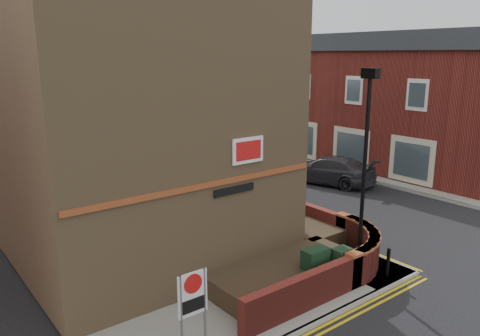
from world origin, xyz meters
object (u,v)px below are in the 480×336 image
Objects in this scene: zone_sign at (193,301)px; silver_car_near at (192,168)px; utility_cabinet_large at (315,268)px; lamppost at (364,172)px.

zone_sign reaches higher than silver_car_near.
zone_sign is at bearing -170.31° from utility_cabinet_large.
utility_cabinet_large is 0.55× the size of zone_sign.
silver_car_near is at bearing 81.27° from lamppost.
zone_sign is 16.23m from silver_car_near.
zone_sign is 0.56× the size of silver_car_near.
utility_cabinet_large reaches higher than silver_car_near.
silver_car_near is at bearing 73.21° from utility_cabinet_large.
lamppost reaches higher than utility_cabinet_large.
zone_sign is at bearing -142.31° from silver_car_near.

